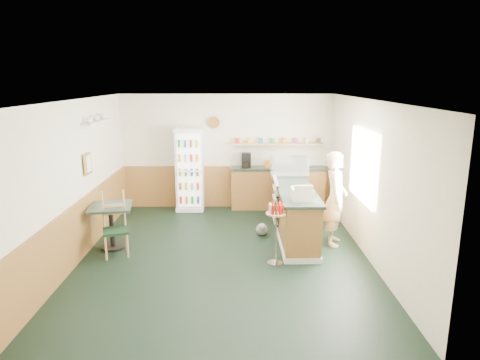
{
  "coord_description": "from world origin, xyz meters",
  "views": [
    {
      "loc": [
        0.24,
        -7.06,
        3.03
      ],
      "look_at": [
        0.29,
        0.6,
        1.22
      ],
      "focal_mm": 32.0,
      "sensor_mm": 36.0,
      "label": 1
    }
  ],
  "objects_px": {
    "drinks_fridge": "(190,169)",
    "cash_register": "(302,194)",
    "cafe_table": "(111,218)",
    "condiment_stand": "(276,223)",
    "display_case": "(290,166)",
    "shopkeeper": "(335,199)",
    "cafe_chair": "(116,222)"
  },
  "relations": [
    {
      "from": "shopkeeper",
      "to": "cafe_table",
      "type": "xyz_separation_m",
      "value": [
        -4.1,
        -0.19,
        -0.31
      ]
    },
    {
      "from": "drinks_fridge",
      "to": "shopkeeper",
      "type": "relative_size",
      "value": 1.1
    },
    {
      "from": "display_case",
      "to": "cash_register",
      "type": "bearing_deg",
      "value": -90.0
    },
    {
      "from": "cash_register",
      "to": "condiment_stand",
      "type": "bearing_deg",
      "value": -143.25
    },
    {
      "from": "display_case",
      "to": "condiment_stand",
      "type": "xyz_separation_m",
      "value": [
        -0.47,
        -2.17,
        -0.52
      ]
    },
    {
      "from": "drinks_fridge",
      "to": "cash_register",
      "type": "distance_m",
      "value": 3.53
    },
    {
      "from": "display_case",
      "to": "drinks_fridge",
      "type": "bearing_deg",
      "value": 157.25
    },
    {
      "from": "display_case",
      "to": "cafe_table",
      "type": "relative_size",
      "value": 0.94
    },
    {
      "from": "shopkeeper",
      "to": "cafe_chair",
      "type": "distance_m",
      "value": 3.97
    },
    {
      "from": "display_case",
      "to": "cafe_chair",
      "type": "bearing_deg",
      "value": -152.1
    },
    {
      "from": "cash_register",
      "to": "cafe_table",
      "type": "distance_m",
      "value": 3.46
    },
    {
      "from": "drinks_fridge",
      "to": "cafe_table",
      "type": "height_order",
      "value": "drinks_fridge"
    },
    {
      "from": "display_case",
      "to": "condiment_stand",
      "type": "relative_size",
      "value": 0.77
    },
    {
      "from": "cash_register",
      "to": "cafe_chair",
      "type": "distance_m",
      "value": 3.28
    },
    {
      "from": "condiment_stand",
      "to": "cafe_table",
      "type": "bearing_deg",
      "value": 166.74
    },
    {
      "from": "cash_register",
      "to": "shopkeeper",
      "type": "height_order",
      "value": "shopkeeper"
    },
    {
      "from": "shopkeeper",
      "to": "cafe_chair",
      "type": "xyz_separation_m",
      "value": [
        -3.94,
        -0.42,
        -0.29
      ]
    },
    {
      "from": "cafe_table",
      "to": "cafe_chair",
      "type": "height_order",
      "value": "cafe_chair"
    },
    {
      "from": "cash_register",
      "to": "drinks_fridge",
      "type": "bearing_deg",
      "value": 128.04
    },
    {
      "from": "cafe_chair",
      "to": "cafe_table",
      "type": "bearing_deg",
      "value": 107.03
    },
    {
      "from": "display_case",
      "to": "cafe_table",
      "type": "height_order",
      "value": "display_case"
    },
    {
      "from": "drinks_fridge",
      "to": "display_case",
      "type": "xyz_separation_m",
      "value": [
        2.22,
        -0.93,
        0.26
      ]
    },
    {
      "from": "drinks_fridge",
      "to": "cash_register",
      "type": "relative_size",
      "value": 5.29
    },
    {
      "from": "cash_register",
      "to": "display_case",
      "type": "bearing_deg",
      "value": 88.95
    },
    {
      "from": "display_case",
      "to": "shopkeeper",
      "type": "height_order",
      "value": "shopkeeper"
    },
    {
      "from": "display_case",
      "to": "shopkeeper",
      "type": "bearing_deg",
      "value": -61.61
    },
    {
      "from": "drinks_fridge",
      "to": "display_case",
      "type": "height_order",
      "value": "drinks_fridge"
    },
    {
      "from": "condiment_stand",
      "to": "cafe_chair",
      "type": "xyz_separation_m",
      "value": [
        -2.76,
        0.46,
        -0.13
      ]
    },
    {
      "from": "condiment_stand",
      "to": "cafe_table",
      "type": "height_order",
      "value": "condiment_stand"
    },
    {
      "from": "drinks_fridge",
      "to": "condiment_stand",
      "type": "distance_m",
      "value": 3.57
    },
    {
      "from": "cash_register",
      "to": "cafe_table",
      "type": "xyz_separation_m",
      "value": [
        -3.4,
        0.32,
        -0.54
      ]
    },
    {
      "from": "shopkeeper",
      "to": "cafe_chair",
      "type": "relative_size",
      "value": 1.56
    }
  ]
}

